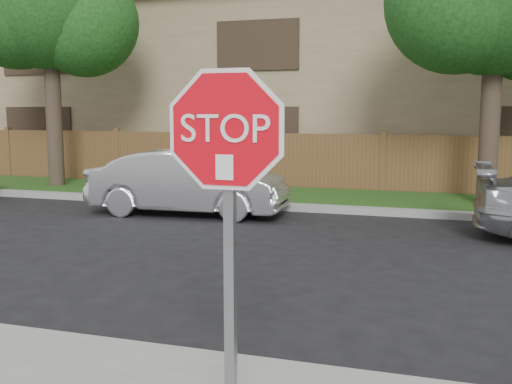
% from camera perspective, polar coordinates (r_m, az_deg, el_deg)
% --- Properties ---
extents(ground, '(90.00, 90.00, 0.00)m').
position_cam_1_polar(ground, '(5.54, 0.02, -16.30)').
color(ground, black).
rests_on(ground, ground).
extents(far_curb, '(70.00, 0.30, 0.15)m').
position_cam_1_polar(far_curb, '(13.24, 10.57, -1.78)').
color(far_curb, gray).
rests_on(far_curb, ground).
extents(grass_strip, '(70.00, 3.00, 0.12)m').
position_cam_1_polar(grass_strip, '(14.87, 11.33, -0.81)').
color(grass_strip, '#1E4714').
rests_on(grass_strip, ground).
extents(fence, '(70.00, 0.12, 1.60)m').
position_cam_1_polar(fence, '(16.36, 12.00, 2.57)').
color(fence, brown).
rests_on(fence, ground).
extents(apartment_building, '(35.20, 9.20, 7.20)m').
position_cam_1_polar(apartment_building, '(21.91, 13.62, 10.97)').
color(apartment_building, '#8C7757').
rests_on(apartment_building, ground).
extents(tree_left, '(4.80, 3.90, 7.78)m').
position_cam_1_polar(tree_left, '(18.05, -19.35, 16.88)').
color(tree_left, '#382B21').
rests_on(tree_left, ground).
extents(stop_sign, '(1.01, 0.13, 2.55)m').
position_cam_1_polar(stop_sign, '(3.59, -2.76, 0.83)').
color(stop_sign, gray).
rests_on(stop_sign, sidewalk_near).
extents(sedan_left, '(4.32, 1.72, 1.40)m').
position_cam_1_polar(sedan_left, '(12.99, -6.46, 0.90)').
color(sedan_left, silver).
rests_on(sedan_left, ground).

